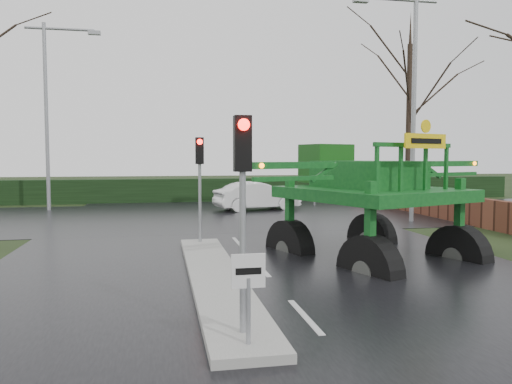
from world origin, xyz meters
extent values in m
plane|color=black|center=(0.00, 0.00, 0.00)|extent=(140.00, 140.00, 0.00)
cube|color=black|center=(0.00, 10.00, 0.00)|extent=(14.00, 80.00, 0.02)
cube|color=black|center=(0.00, 16.00, 0.01)|extent=(80.00, 12.00, 0.02)
cube|color=gray|center=(-1.30, 3.00, 0.09)|extent=(1.20, 10.00, 0.16)
cube|color=black|center=(0.00, 24.00, 0.75)|extent=(44.00, 0.90, 1.50)
cube|color=#592D1E|center=(10.50, 16.00, 0.60)|extent=(0.40, 20.00, 1.20)
cylinder|color=gray|center=(-1.30, -1.50, 0.65)|extent=(0.07, 0.07, 1.00)
cube|color=silver|center=(-1.30, -1.50, 1.25)|extent=(0.50, 0.04, 0.50)
cube|color=black|center=(-1.30, -1.52, 1.25)|extent=(0.38, 0.01, 0.10)
cylinder|color=gray|center=(-1.30, -1.00, 1.75)|extent=(0.10, 0.10, 3.50)
cube|color=black|center=(-1.30, -1.00, 3.10)|extent=(0.26, 0.22, 0.85)
sphere|color=#FF0C07|center=(-1.30, -1.13, 3.38)|extent=(0.18, 0.18, 0.18)
cylinder|color=gray|center=(-1.30, 7.50, 1.75)|extent=(0.10, 0.10, 3.50)
cube|color=black|center=(-1.30, 7.50, 3.10)|extent=(0.26, 0.22, 0.85)
sphere|color=#FF0C07|center=(-1.30, 7.37, 3.38)|extent=(0.18, 0.18, 0.18)
cylinder|color=gray|center=(6.50, 20.00, 1.75)|extent=(0.10, 0.10, 3.50)
cube|color=black|center=(6.50, 20.00, 3.10)|extent=(0.26, 0.22, 0.85)
sphere|color=#FF0C07|center=(6.50, 20.13, 3.38)|extent=(0.18, 0.18, 0.18)
cylinder|color=gray|center=(8.50, 12.00, 5.00)|extent=(0.20, 0.20, 10.00)
cylinder|color=gray|center=(7.70, 12.00, 9.70)|extent=(3.52, 0.14, 0.14)
cube|color=gray|center=(5.94, 12.00, 9.58)|extent=(0.65, 0.30, 0.20)
cylinder|color=gray|center=(-8.50, 20.00, 5.00)|extent=(0.20, 0.20, 10.00)
cylinder|color=gray|center=(-7.70, 20.00, 9.70)|extent=(3.52, 0.14, 0.14)
cube|color=gray|center=(-5.94, 20.00, 9.58)|extent=(0.65, 0.30, 0.20)
cylinder|color=black|center=(13.00, 21.00, 5.00)|extent=(0.32, 0.32, 10.00)
cone|color=black|center=(13.00, 21.00, 10.80)|extent=(0.24, 0.24, 2.50)
cylinder|color=black|center=(0.34, 4.03, 0.96)|extent=(1.17, 1.98, 1.92)
cylinder|color=#595B56|center=(0.34, 4.03, 0.96)|extent=(0.77, 0.83, 0.67)
cube|color=#0C4617|center=(0.34, 4.03, 2.16)|extent=(0.27, 0.27, 2.21)
cylinder|color=black|center=(3.58, 5.25, 0.96)|extent=(1.17, 1.98, 1.92)
cylinder|color=#595B56|center=(3.58, 5.25, 0.96)|extent=(0.77, 0.83, 0.67)
cube|color=#0C4617|center=(3.58, 5.25, 2.16)|extent=(0.27, 0.27, 2.21)
cylinder|color=black|center=(1.56, 0.79, 0.96)|extent=(1.17, 1.98, 1.92)
cylinder|color=#595B56|center=(1.56, 0.79, 0.96)|extent=(0.77, 0.83, 0.67)
cube|color=#0C4617|center=(1.56, 0.79, 2.16)|extent=(0.27, 0.27, 2.21)
cylinder|color=black|center=(4.79, 2.01, 0.96)|extent=(1.17, 1.98, 1.92)
cylinder|color=#595B56|center=(4.79, 2.01, 0.96)|extent=(0.77, 0.83, 0.67)
cube|color=#0C4617|center=(4.79, 2.01, 2.16)|extent=(0.27, 0.27, 2.21)
cube|color=#0C4617|center=(2.57, 3.02, 2.79)|extent=(5.40, 5.73, 0.34)
cube|color=#0C4617|center=(2.50, 3.20, 3.31)|extent=(2.99, 3.44, 0.86)
cube|color=#134810|center=(1.83, 5.00, 3.65)|extent=(1.75, 1.59, 1.25)
cube|color=#0C4617|center=(3.11, 1.58, 4.18)|extent=(2.74, 1.12, 0.12)
cube|color=#0C4617|center=(-0.17, 1.58, 3.65)|extent=(2.40, 1.04, 0.17)
sphere|color=orange|center=(-1.13, 1.12, 3.65)|extent=(0.13, 0.13, 0.13)
cube|color=#0C4617|center=(5.58, 3.74, 3.65)|extent=(2.40, 1.04, 0.17)
sphere|color=orange|center=(6.60, 4.02, 3.65)|extent=(0.13, 0.13, 0.13)
cube|color=yellow|center=(3.24, 1.22, 4.27)|extent=(1.46, 0.59, 0.38)
cube|color=black|center=(3.24, 1.22, 4.27)|extent=(1.08, 0.41, 0.13)
cylinder|color=yellow|center=(3.24, 1.22, 4.66)|extent=(0.34, 0.16, 0.35)
imported|color=white|center=(2.63, 18.12, 0.00)|extent=(4.89, 2.62, 1.53)
camera|label=1|loc=(-2.53, -8.51, 2.89)|focal=35.00mm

